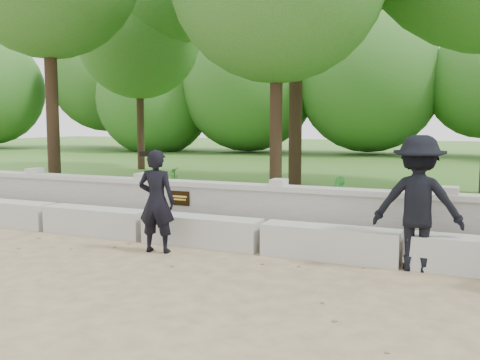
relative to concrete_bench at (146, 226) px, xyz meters
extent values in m
plane|color=tan|center=(0.00, -1.90, -0.22)|extent=(80.00, 80.00, 0.00)
cube|color=#386022|center=(0.00, 12.10, -0.10)|extent=(40.00, 22.00, 0.25)
cube|color=beige|center=(-3.00, 0.00, 0.00)|extent=(1.90, 0.45, 0.45)
cube|color=beige|center=(-1.00, 0.00, 0.00)|extent=(1.90, 0.45, 0.45)
cube|color=beige|center=(1.00, 0.00, 0.00)|extent=(1.90, 0.45, 0.45)
cube|color=beige|center=(3.00, 0.00, 0.00)|extent=(1.90, 0.45, 0.45)
cube|color=#BBB8B0|center=(0.00, 0.70, 0.18)|extent=(12.50, 0.25, 0.82)
cube|color=beige|center=(0.00, 0.70, 0.64)|extent=(12.50, 0.35, 0.08)
cube|color=black|center=(0.30, 0.56, 0.40)|extent=(0.36, 0.02, 0.24)
imported|color=black|center=(0.60, -0.62, 0.52)|extent=(0.60, 0.44, 1.50)
cube|color=black|center=(0.60, -0.92, 1.22)|extent=(0.14, 0.04, 0.07)
imported|color=black|center=(4.15, -0.10, 0.64)|extent=(1.15, 0.70, 1.72)
cylinder|color=#382619|center=(-5.88, 8.58, 1.88)|extent=(0.25, 0.25, 3.70)
sphere|color=#27581B|center=(-5.88, 8.58, 4.89)|extent=(4.22, 4.22, 4.22)
cylinder|color=#382619|center=(-4.45, 2.81, 2.23)|extent=(0.30, 0.30, 4.41)
cylinder|color=#382619|center=(0.47, 6.32, 2.56)|extent=(0.34, 0.34, 5.07)
cylinder|color=#382619|center=(1.13, 2.97, 1.87)|extent=(0.25, 0.25, 3.69)
imported|color=#2A7929|center=(-4.07, 1.40, 0.30)|extent=(0.34, 0.35, 0.55)
imported|color=#2A7929|center=(2.52, 2.41, 0.35)|extent=(0.39, 0.44, 0.66)
imported|color=#2A7929|center=(-1.92, 4.14, 0.29)|extent=(0.38, 0.39, 0.54)
camera|label=1|loc=(4.76, -7.13, 1.66)|focal=40.00mm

